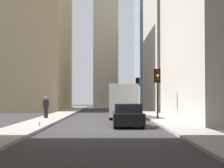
{
  "coord_description": "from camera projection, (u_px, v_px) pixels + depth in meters",
  "views": [
    {
      "loc": [
        -22.61,
        -0.24,
        1.85
      ],
      "look_at": [
        16.6,
        -0.56,
        3.08
      ],
      "focal_mm": 63.78,
      "sensor_mm": 36.0,
      "label": 1
    }
  ],
  "objects": [
    {
      "name": "delivery_truck",
      "position": [
        123.0,
        101.0,
        33.4
      ],
      "size": [
        6.46,
        2.25,
        2.84
      ],
      "color": "silver",
      "rests_on": "ground_plane"
    },
    {
      "name": "traffic_light_midblock",
      "position": [
        157.0,
        82.0,
        31.13
      ],
      "size": [
        0.43,
        0.52,
        3.89
      ],
      "color": "black",
      "rests_on": "sidewalk_left"
    },
    {
      "name": "church_spire",
      "position": [
        106.0,
        5.0,
        66.76
      ],
      "size": [
        4.5,
        4.5,
        33.05
      ],
      "color": "beige",
      "rests_on": "ground_plane"
    },
    {
      "name": "sedan_black",
      "position": [
        128.0,
        116.0,
        24.09
      ],
      "size": [
        4.3,
        1.78,
        1.42
      ],
      "color": "black",
      "rests_on": "ground_plane"
    },
    {
      "name": "sidewalk_right",
      "position": [
        25.0,
        128.0,
        22.51
      ],
      "size": [
        90.0,
        2.2,
        0.14
      ],
      "primitive_type": "cube",
      "color": "gray",
      "rests_on": "ground_plane"
    },
    {
      "name": "sidewalk_left",
      "position": [
        184.0,
        128.0,
        22.58
      ],
      "size": [
        90.0,
        2.2,
        0.14
      ],
      "primitive_type": "cube",
      "color": "gray",
      "rests_on": "ground_plane"
    },
    {
      "name": "ground_plane",
      "position": [
        104.0,
        129.0,
        22.54
      ],
      "size": [
        135.0,
        135.0,
        0.0
      ],
      "primitive_type": "plane",
      "color": "#302D30"
    },
    {
      "name": "building_right_far",
      "position": [
        30.0,
        20.0,
        54.69
      ],
      "size": [
        17.69,
        10.0,
        24.68
      ],
      "color": "#9E8966",
      "rests_on": "ground_plane"
    },
    {
      "name": "discarded_bottle",
      "position": [
        39.0,
        124.0,
        23.23
      ],
      "size": [
        0.07,
        0.07,
        0.27
      ],
      "color": "#999EA3",
      "rests_on": "sidewalk_right"
    },
    {
      "name": "building_left_far",
      "position": [
        186.0,
        29.0,
        53.0
      ],
      "size": [
        17.85,
        10.0,
        21.75
      ],
      "color": "#B7B2A5",
      "rests_on": "ground_plane"
    },
    {
      "name": "pedestrian",
      "position": [
        46.0,
        106.0,
        31.49
      ],
      "size": [
        0.26,
        0.44,
        1.72
      ],
      "color": "black",
      "rests_on": "sidewalk_right"
    },
    {
      "name": "traffic_light_far_junction",
      "position": [
        138.0,
        86.0,
        50.49
      ],
      "size": [
        0.43,
        0.52,
        4.12
      ],
      "color": "black",
      "rests_on": "sidewalk_left"
    }
  ]
}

